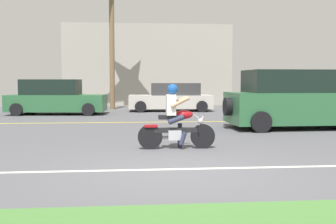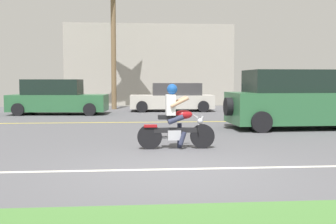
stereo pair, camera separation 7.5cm
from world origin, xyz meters
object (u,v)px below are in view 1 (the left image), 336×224
parked_car_3 (299,97)px  motorcyclist (176,121)px  suv_nearby (300,100)px  parked_car_2 (172,98)px  parked_car_1 (55,98)px

parked_car_3 → motorcyclist: bearing=-125.7°
motorcyclist → suv_nearby: (4.46, 3.70, 0.30)m
parked_car_2 → parked_car_3: size_ratio=1.01×
suv_nearby → parked_car_2: suv_nearby is taller
motorcyclist → parked_car_2: bearing=84.6°
suv_nearby → parked_car_1: (-8.88, 6.42, -0.17)m
motorcyclist → parked_car_2: motorcyclist is taller
suv_nearby → parked_car_1: bearing=144.1°
parked_car_1 → parked_car_2: size_ratio=1.06×
motorcyclist → parked_car_3: size_ratio=0.42×
motorcyclist → parked_car_1: bearing=113.6°
suv_nearby → parked_car_3: bearing=67.5°
suv_nearby → parked_car_3: 6.40m
motorcyclist → parked_car_3: bearing=54.3°
suv_nearby → parked_car_2: (-3.36, 7.95, -0.25)m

